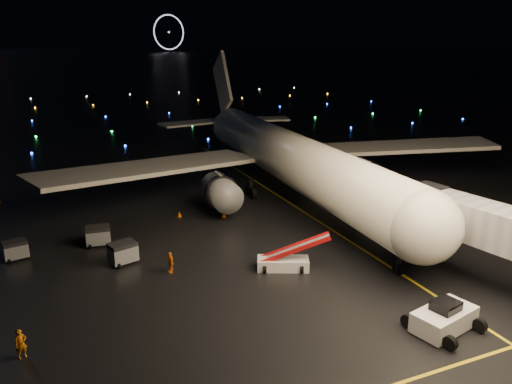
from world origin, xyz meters
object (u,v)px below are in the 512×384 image
baggage_cart_0 (123,253)px  baggage_cart_1 (98,236)px  pushback_tug (444,316)px  baggage_cart_2 (15,250)px  airliner (278,125)px  belt_loader (283,252)px  crew_c (170,262)px  crew_a (21,344)px

baggage_cart_0 → baggage_cart_1: baggage_cart_0 is taller
pushback_tug → baggage_cart_2: size_ratio=2.24×
baggage_cart_2 → pushback_tug: bearing=-54.0°
airliner → baggage_cart_2: (-30.23, -9.87, -7.52)m
belt_loader → baggage_cart_1: size_ratio=2.91×
baggage_cart_0 → airliner: bearing=16.4°
airliner → baggage_cart_1: bearing=-154.9°
crew_c → baggage_cart_1: baggage_cart_1 is taller
baggage_cart_2 → crew_c: bearing=-46.1°
baggage_cart_1 → baggage_cart_2: bearing=-170.5°
pushback_tug → belt_loader: (-5.75, 12.47, 0.47)m
crew_a → baggage_cart_1: 17.35m
baggage_cart_0 → baggage_cart_2: baggage_cart_0 is taller
airliner → crew_a: airliner is taller
belt_loader → crew_a: belt_loader is taller
crew_c → baggage_cart_0: 4.70m
airliner → pushback_tug: airliner is taller
crew_c → airliner: bearing=123.5°
airliner → baggage_cart_0: size_ratio=26.45×
belt_loader → crew_c: (-8.85, 3.14, -0.62)m
baggage_cart_1 → belt_loader: bearing=-33.2°
baggage_cart_0 → baggage_cart_1: size_ratio=1.03×
crew_c → baggage_cart_1: (-4.81, 8.28, 0.02)m
crew_a → belt_loader: bearing=-9.7°
baggage_cart_1 → baggage_cart_2: size_ratio=1.09×
belt_loader → pushback_tug: bearing=-40.9°
pushback_tug → baggage_cart_1: bearing=115.8°
pushback_tug → crew_a: 26.86m
pushback_tug → baggage_cart_2: (-26.46, 23.54, -0.21)m
pushback_tug → baggage_cart_0: size_ratio=1.99×
crew_a → baggage_cart_0: (7.80, 11.19, -0.01)m
crew_c → baggage_cart_2: crew_c is taller
airliner → pushback_tug: bearing=-93.6°
belt_loader → crew_c: bearing=-175.2°
crew_a → crew_c: 13.63m
crew_a → crew_c: size_ratio=1.06×
pushback_tug → baggage_cart_0: (-17.93, 18.92, -0.11)m
airliner → crew_c: 26.64m
airliner → crew_c: airliner is taller
pushback_tug → crew_c: bearing=119.8°
belt_loader → baggage_cart_0: bearing=176.4°
baggage_cart_0 → baggage_cart_1: (-1.48, 4.97, -0.03)m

